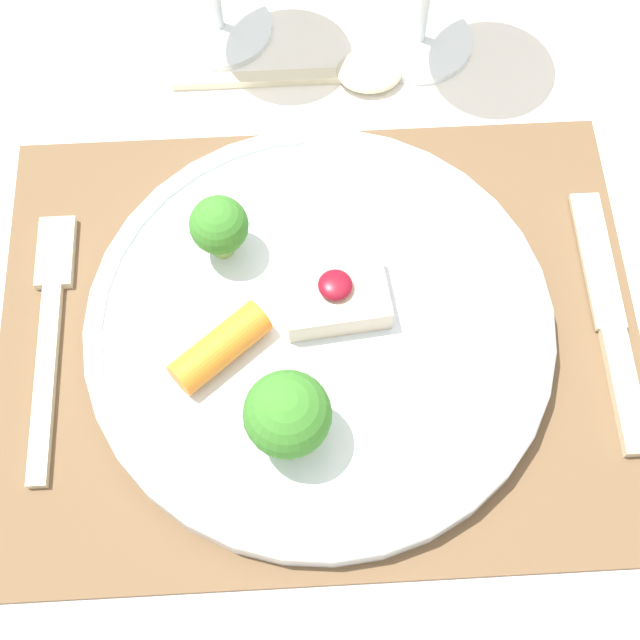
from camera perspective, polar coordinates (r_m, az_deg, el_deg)
The scene contains 7 objects.
ground_plane at distance 1.30m, azimuth -0.01°, elevation -14.56°, with size 8.00×8.00×0.00m, color #4C4742.
dining_table at distance 0.66m, azimuth -0.02°, elevation -4.28°, with size 1.36×0.96×0.76m.
placemat at distance 0.57m, azimuth -0.03°, elevation -0.88°, with size 0.41×0.31×0.00m, color brown.
dinner_plate at distance 0.56m, azimuth -0.27°, elevation -0.45°, with size 0.30×0.30×0.08m.
fork at distance 0.60m, azimuth -16.89°, elevation -0.19°, with size 0.02×0.18×0.01m.
knife at distance 0.60m, azimuth 18.23°, elevation -0.87°, with size 0.02×0.18×0.01m.
spoon at distance 0.68m, azimuth 1.46°, elevation 15.52°, with size 0.17×0.04×0.01m.
Camera 1 is at (-0.01, -0.23, 1.28)m, focal length 50.00 mm.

